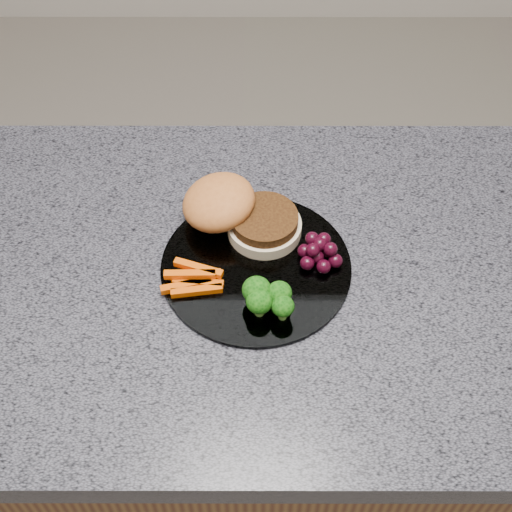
{
  "coord_description": "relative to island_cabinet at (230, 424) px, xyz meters",
  "views": [
    {
      "loc": [
        0.05,
        -0.58,
        1.67
      ],
      "look_at": [
        0.05,
        0.01,
        0.93
      ],
      "focal_mm": 50.0,
      "sensor_mm": 36.0,
      "label": 1
    }
  ],
  "objects": [
    {
      "name": "broccoli",
      "position": [
        0.06,
        -0.06,
        0.5
      ],
      "size": [
        0.07,
        0.06,
        0.05
      ],
      "rotation": [
        0.0,
        0.0,
        -0.33
      ],
      "color": "#5F9636",
      "rests_on": "plate"
    },
    {
      "name": "island_cabinet",
      "position": [
        0.0,
        0.0,
        0.0
      ],
      "size": [
        1.2,
        0.6,
        0.86
      ],
      "primitive_type": "cube",
      "color": "brown",
      "rests_on": "ground"
    },
    {
      "name": "plate",
      "position": [
        0.05,
        0.01,
        0.47
      ],
      "size": [
        0.26,
        0.26,
        0.01
      ],
      "primitive_type": "cylinder",
      "color": "white",
      "rests_on": "countertop"
    },
    {
      "name": "countertop",
      "position": [
        0.0,
        0.0,
        0.45
      ],
      "size": [
        1.2,
        0.6,
        0.04
      ],
      "primitive_type": "cube",
      "color": "#565560",
      "rests_on": "island_cabinet"
    },
    {
      "name": "grape_bunch",
      "position": [
        0.13,
        0.02,
        0.49
      ],
      "size": [
        0.06,
        0.06,
        0.03
      ],
      "rotation": [
        0.0,
        0.0,
        0.32
      ],
      "color": "black",
      "rests_on": "plate"
    },
    {
      "name": "carrot_sticks",
      "position": [
        -0.03,
        -0.02,
        0.48
      ],
      "size": [
        0.08,
        0.06,
        0.02
      ],
      "rotation": [
        0.0,
        0.0,
        -0.25
      ],
      "color": "#DA4E03",
      "rests_on": "plate"
    },
    {
      "name": "burger",
      "position": [
        0.02,
        0.08,
        0.5
      ],
      "size": [
        0.17,
        0.13,
        0.06
      ],
      "rotation": [
        0.0,
        0.0,
        -0.03
      ],
      "color": "beige",
      "rests_on": "plate"
    }
  ]
}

